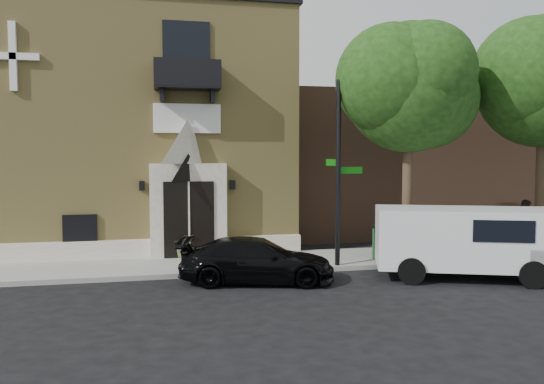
{
  "coord_description": "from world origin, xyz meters",
  "views": [
    {
      "loc": [
        -1.92,
        -15.62,
        3.64
      ],
      "look_at": [
        1.79,
        2.0,
        2.38
      ],
      "focal_mm": 35.0,
      "sensor_mm": 36.0,
      "label": 1
    }
  ],
  "objects_px": {
    "cargo_van": "(471,240)",
    "street_sign": "(338,173)",
    "black_sedan": "(257,260)",
    "pedestrian_near": "(450,230)",
    "dumpster": "(401,241)",
    "pedestrian_far": "(526,222)",
    "fire_hydrant": "(394,249)"
  },
  "relations": [
    {
      "from": "cargo_van",
      "to": "street_sign",
      "type": "distance_m",
      "value": 4.41
    },
    {
      "from": "black_sedan",
      "to": "pedestrian_near",
      "type": "xyz_separation_m",
      "value": [
        7.7,
        2.74,
        0.28
      ]
    },
    {
      "from": "black_sedan",
      "to": "street_sign",
      "type": "relative_size",
      "value": 0.76
    },
    {
      "from": "street_sign",
      "to": "dumpster",
      "type": "distance_m",
      "value": 3.44
    },
    {
      "from": "pedestrian_far",
      "to": "fire_hydrant",
      "type": "bearing_deg",
      "value": 120.64
    },
    {
      "from": "black_sedan",
      "to": "dumpster",
      "type": "relative_size",
      "value": 2.19
    },
    {
      "from": "street_sign",
      "to": "pedestrian_far",
      "type": "distance_m",
      "value": 8.84
    },
    {
      "from": "black_sedan",
      "to": "cargo_van",
      "type": "xyz_separation_m",
      "value": [
        6.25,
        -0.87,
        0.52
      ]
    },
    {
      "from": "pedestrian_near",
      "to": "pedestrian_far",
      "type": "relative_size",
      "value": 0.87
    },
    {
      "from": "fire_hydrant",
      "to": "dumpster",
      "type": "bearing_deg",
      "value": 44.74
    },
    {
      "from": "cargo_van",
      "to": "fire_hydrant",
      "type": "relative_size",
      "value": 6.42
    },
    {
      "from": "fire_hydrant",
      "to": "dumpster",
      "type": "relative_size",
      "value": 0.42
    },
    {
      "from": "dumpster",
      "to": "pedestrian_near",
      "type": "height_order",
      "value": "pedestrian_near"
    },
    {
      "from": "black_sedan",
      "to": "pedestrian_near",
      "type": "height_order",
      "value": "pedestrian_near"
    },
    {
      "from": "cargo_van",
      "to": "dumpster",
      "type": "relative_size",
      "value": 2.7
    },
    {
      "from": "street_sign",
      "to": "black_sedan",
      "type": "bearing_deg",
      "value": -165.81
    },
    {
      "from": "cargo_van",
      "to": "pedestrian_far",
      "type": "xyz_separation_m",
      "value": [
        4.93,
        4.05,
        -0.12
      ]
    },
    {
      "from": "cargo_van",
      "to": "fire_hydrant",
      "type": "bearing_deg",
      "value": 144.13
    },
    {
      "from": "street_sign",
      "to": "pedestrian_far",
      "type": "xyz_separation_m",
      "value": [
        8.35,
        2.05,
        -2.05
      ]
    },
    {
      "from": "street_sign",
      "to": "dumpster",
      "type": "bearing_deg",
      "value": 5.83
    },
    {
      "from": "fire_hydrant",
      "to": "pedestrian_near",
      "type": "relative_size",
      "value": 0.55
    },
    {
      "from": "cargo_van",
      "to": "street_sign",
      "type": "xyz_separation_m",
      "value": [
        -3.42,
        2.0,
        1.92
      ]
    },
    {
      "from": "pedestrian_far",
      "to": "cargo_van",
      "type": "bearing_deg",
      "value": 143.27
    },
    {
      "from": "street_sign",
      "to": "dumpster",
      "type": "relative_size",
      "value": 2.89
    },
    {
      "from": "fire_hydrant",
      "to": "pedestrian_far",
      "type": "xyz_separation_m",
      "value": [
        6.37,
        1.92,
        0.47
      ]
    },
    {
      "from": "fire_hydrant",
      "to": "pedestrian_far",
      "type": "height_order",
      "value": "pedestrian_far"
    },
    {
      "from": "black_sedan",
      "to": "fire_hydrant",
      "type": "relative_size",
      "value": 5.2
    },
    {
      "from": "street_sign",
      "to": "pedestrian_near",
      "type": "height_order",
      "value": "street_sign"
    },
    {
      "from": "black_sedan",
      "to": "street_sign",
      "type": "distance_m",
      "value": 3.9
    },
    {
      "from": "fire_hydrant",
      "to": "street_sign",
      "type": "bearing_deg",
      "value": -176.38
    },
    {
      "from": "black_sedan",
      "to": "pedestrian_far",
      "type": "height_order",
      "value": "pedestrian_far"
    },
    {
      "from": "cargo_van",
      "to": "dumpster",
      "type": "xyz_separation_m",
      "value": [
        -0.98,
        2.59,
        -0.42
      ]
    }
  ]
}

